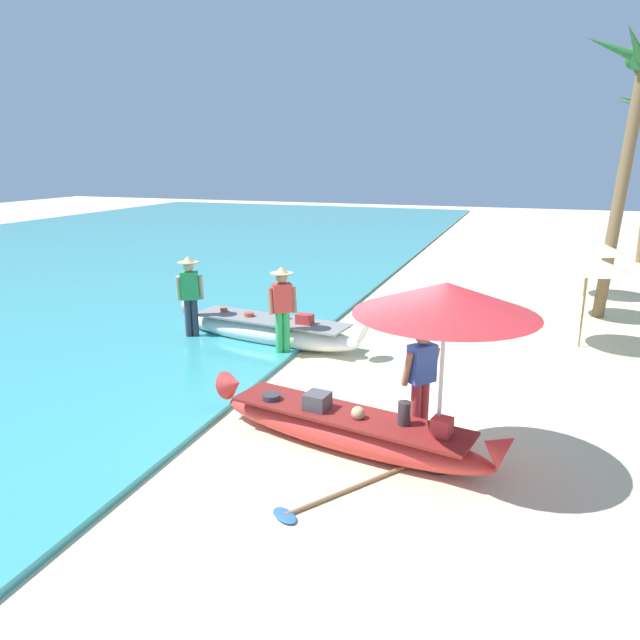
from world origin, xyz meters
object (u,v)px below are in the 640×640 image
person_tourist_customer (421,378)px  boat_white_midground (270,330)px  boat_red_foreground (348,429)px  paddle (329,498)px  person_vendor_assistant (190,292)px  person_vendor_hatted (282,305)px  patio_umbrella_large (446,299)px

person_tourist_customer → boat_white_midground: bearing=138.7°
boat_red_foreground → person_tourist_customer: person_tourist_customer is taller
boat_red_foreground → paddle: 1.30m
boat_red_foreground → person_vendor_assistant: (-4.53, 3.53, 0.77)m
paddle → person_vendor_hatted: bearing=118.8°
boat_white_midground → boat_red_foreground: bearing=-53.3°
person_vendor_hatted → person_vendor_assistant: person_vendor_assistant is taller
boat_red_foreground → boat_white_midground: bearing=126.7°
person_vendor_assistant → paddle: size_ratio=1.10×
person_vendor_assistant → person_vendor_hatted: bearing=-8.7°
boat_red_foreground → person_vendor_hatted: size_ratio=2.39×
boat_white_midground → paddle: 5.90m
boat_white_midground → person_vendor_hatted: size_ratio=2.45×
person_vendor_assistant → patio_umbrella_large: bearing=-32.5°
boat_red_foreground → person_vendor_hatted: (-2.29, 3.19, 0.76)m
boat_red_foreground → person_vendor_assistant: person_vendor_assistant is taller
patio_umbrella_large → paddle: size_ratio=1.44×
person_tourist_customer → person_vendor_assistant: (-5.37, 2.95, 0.14)m
boat_white_midground → paddle: (3.00, -5.08, -0.28)m
person_vendor_hatted → person_vendor_assistant: size_ratio=0.99×
boat_red_foreground → person_tourist_customer: size_ratio=2.66×
boat_red_foreground → patio_umbrella_large: bearing=-6.3°
boat_white_midground → person_vendor_assistant: (-1.69, -0.29, 0.74)m
person_tourist_customer → person_vendor_assistant: size_ratio=0.89×
person_vendor_assistant → paddle: bearing=-45.6°
person_vendor_hatted → paddle: size_ratio=1.08×
person_tourist_customer → person_vendor_hatted: bearing=140.3°
boat_red_foreground → boat_white_midground: boat_white_midground is taller
person_vendor_assistant → patio_umbrella_large: 6.90m
boat_red_foreground → person_vendor_assistant: 5.79m
boat_red_foreground → paddle: size_ratio=2.59×
patio_umbrella_large → paddle: (-1.05, -1.13, -2.16)m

